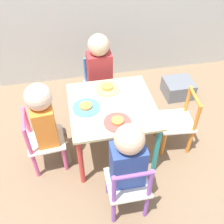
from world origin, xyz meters
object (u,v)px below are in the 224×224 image
child_front (127,160)px  chair_purple (128,187)px  chair_pink (43,141)px  child_left (46,119)px  plate_left (86,107)px  plate_front (117,122)px  chair_orange (178,122)px  storage_bin (178,88)px  chair_blue (99,87)px  kids_table (112,112)px  plate_back (107,88)px  child_back (100,69)px

child_front → chair_purple: bearing=90.0°
chair_pink → child_left: bearing=-90.0°
plate_left → plate_front: bearing=-45.0°
chair_orange → plate_left: same height
chair_pink → storage_bin: chair_pink is taller
chair_blue → child_left: 0.75m
chair_pink → child_left: (0.06, 0.00, 0.21)m
kids_table → child_front: size_ratio=0.83×
chair_pink → child_front: (0.52, -0.42, 0.20)m
plate_left → kids_table: bearing=-0.0°
chair_pink → plate_back: (0.52, 0.22, 0.24)m
child_front → plate_front: child_front is taller
chair_purple → chair_orange: 0.71m
kids_table → storage_bin: kids_table is taller
kids_table → storage_bin: (0.79, 0.56, -0.33)m
chair_blue → child_left: (-0.45, -0.56, 0.21)m
chair_blue → child_back: child_back is taller
child_front → chair_pink: bearing=-38.8°
kids_table → child_left: 0.47m
plate_front → plate_left: 0.26m
plate_back → child_front: bearing=-90.2°
kids_table → chair_purple: (-0.00, -0.52, -0.16)m
child_left → plate_left: 0.28m
plate_back → child_left: bearing=-154.5°
child_left → plate_left: bearing=-87.0°
chair_orange → plate_left: bearing=-88.7°
plate_back → chair_pink: bearing=-156.7°
chair_purple → child_front: 0.21m
child_back → plate_left: 0.49m
chair_purple → plate_back: same height
chair_pink → plate_front: (0.52, -0.14, 0.24)m
chair_pink → plate_back: bearing=-71.2°
plate_front → plate_left: bearing=135.0°
chair_purple → chair_blue: bearing=-89.1°
chair_pink → storage_bin: (1.31, 0.60, -0.16)m
chair_purple → plate_front: (0.00, 0.34, 0.24)m
chair_blue → chair_pink: 0.76m
chair_pink → storage_bin: size_ratio=1.80×
plate_back → kids_table: bearing=-90.0°
child_left → plate_front: bearing=-112.2°
chair_blue → storage_bin: size_ratio=1.80×
plate_back → child_back: bearing=92.5°
child_back → chair_pink: bearing=-136.7°
chair_purple → plate_left: size_ratio=2.60×
child_front → plate_back: size_ratio=3.85×
chair_orange → storage_bin: chair_orange is taller
plate_back → chair_purple: bearing=-90.2°
child_front → child_left: size_ratio=0.98×
chair_orange → child_left: child_left is taller
plate_left → chair_pink: bearing=-173.0°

